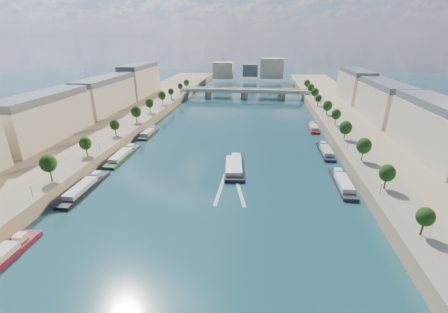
# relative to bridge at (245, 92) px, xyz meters

# --- Properties ---
(ground) EXTENTS (700.00, 700.00, 0.00)m
(ground) POSITION_rel_bridge_xyz_m (0.00, -121.30, -5.08)
(ground) COLOR #0C2736
(ground) RESTS_ON ground
(quay_left) EXTENTS (44.00, 520.00, 5.00)m
(quay_left) POSITION_rel_bridge_xyz_m (-72.00, -121.30, -2.58)
(quay_left) COLOR #9E8460
(quay_left) RESTS_ON ground
(quay_right) EXTENTS (44.00, 520.00, 5.00)m
(quay_right) POSITION_rel_bridge_xyz_m (72.00, -121.30, -2.58)
(quay_right) COLOR #9E8460
(quay_right) RESTS_ON ground
(pave_left) EXTENTS (14.00, 520.00, 0.10)m
(pave_left) POSITION_rel_bridge_xyz_m (-57.00, -121.30, -0.03)
(pave_left) COLOR gray
(pave_left) RESTS_ON quay_left
(pave_right) EXTENTS (14.00, 520.00, 0.10)m
(pave_right) POSITION_rel_bridge_xyz_m (57.00, -121.30, -0.03)
(pave_right) COLOR gray
(pave_right) RESTS_ON quay_right
(trees_left) EXTENTS (4.80, 268.80, 8.26)m
(trees_left) POSITION_rel_bridge_xyz_m (-55.00, -119.30, 5.39)
(trees_left) COLOR #382B1E
(trees_left) RESTS_ON ground
(trees_right) EXTENTS (4.80, 268.80, 8.26)m
(trees_right) POSITION_rel_bridge_xyz_m (55.00, -111.30, 5.39)
(trees_right) COLOR #382B1E
(trees_right) RESTS_ON ground
(lamps_left) EXTENTS (0.36, 200.36, 4.28)m
(lamps_left) POSITION_rel_bridge_xyz_m (-52.50, -131.30, 2.70)
(lamps_left) COLOR black
(lamps_left) RESTS_ON ground
(lamps_right) EXTENTS (0.36, 200.36, 4.28)m
(lamps_right) POSITION_rel_bridge_xyz_m (52.50, -116.30, 2.70)
(lamps_right) COLOR black
(lamps_right) RESTS_ON ground
(buildings_left) EXTENTS (16.00, 226.00, 23.20)m
(buildings_left) POSITION_rel_bridge_xyz_m (-85.00, -109.30, 11.37)
(buildings_left) COLOR #BBAE90
(buildings_left) RESTS_ON ground
(buildings_right) EXTENTS (16.00, 226.00, 23.20)m
(buildings_right) POSITION_rel_bridge_xyz_m (85.00, -109.30, 11.37)
(buildings_right) COLOR #BBAE90
(buildings_right) RESTS_ON ground
(skyline) EXTENTS (79.00, 42.00, 22.00)m
(skyline) POSITION_rel_bridge_xyz_m (3.19, 98.22, 9.57)
(skyline) COLOR #BBAE90
(skyline) RESTS_ON ground
(bridge) EXTENTS (112.00, 12.00, 8.15)m
(bridge) POSITION_rel_bridge_xyz_m (0.00, 0.00, 0.00)
(bridge) COLOR #C1B79E
(bridge) RESTS_ON ground
(tour_barge) EXTENTS (10.32, 27.44, 3.71)m
(tour_barge) POSITION_rel_bridge_xyz_m (5.05, -151.58, -4.09)
(tour_barge) COLOR black
(tour_barge) RESTS_ON ground
(wake) EXTENTS (10.74, 26.02, 0.04)m
(wake) POSITION_rel_bridge_xyz_m (5.05, -168.20, -5.06)
(wake) COLOR silver
(wake) RESTS_ON ground
(moored_barges_left) EXTENTS (5.00, 154.87, 3.60)m
(moored_barges_left) POSITION_rel_bridge_xyz_m (-45.50, -179.46, -4.24)
(moored_barges_left) COLOR #1A1A3A
(moored_barges_left) RESTS_ON ground
(moored_barges_right) EXTENTS (5.00, 167.88, 3.60)m
(moored_barges_right) POSITION_rel_bridge_xyz_m (45.50, -157.17, -4.24)
(moored_barges_right) COLOR black
(moored_barges_right) RESTS_ON ground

